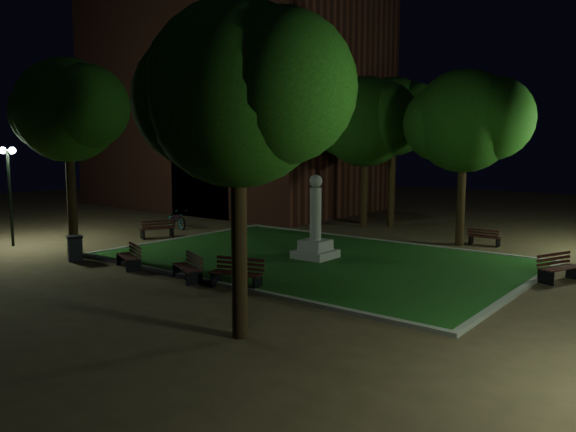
# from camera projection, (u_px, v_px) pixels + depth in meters

# --- Properties ---
(ground) EXTENTS (80.00, 80.00, 0.00)m
(ground) POSITION_uv_depth(u_px,v_px,m) (283.00, 269.00, 20.01)
(ground) COLOR #493824
(lawn) EXTENTS (15.00, 10.00, 0.08)m
(lawn) POSITION_uv_depth(u_px,v_px,m) (315.00, 259.00, 21.56)
(lawn) COLOR #1A4A15
(lawn) RESTS_ON ground
(lawn_kerb) EXTENTS (15.40, 10.40, 0.12)m
(lawn_kerb) POSITION_uv_depth(u_px,v_px,m) (315.00, 258.00, 21.56)
(lawn_kerb) COLOR slate
(lawn_kerb) RESTS_ON ground
(monument) EXTENTS (1.40, 1.40, 3.20)m
(monument) POSITION_uv_depth(u_px,v_px,m) (315.00, 235.00, 21.44)
(monument) COLOR gray
(monument) RESTS_ON lawn
(building_main) EXTENTS (20.00, 12.00, 15.00)m
(building_main) POSITION_uv_depth(u_px,v_px,m) (230.00, 102.00, 39.57)
(building_main) COLOR #492219
(building_main) RESTS_ON ground
(tree_west) EXTENTS (4.93, 4.03, 7.74)m
(tree_west) POSITION_uv_depth(u_px,v_px,m) (68.00, 110.00, 21.61)
(tree_west) COLOR black
(tree_west) RESTS_ON ground
(tree_north_wl) EXTENTS (5.78, 4.72, 7.94)m
(tree_north_wl) POSITION_uv_depth(u_px,v_px,m) (367.00, 122.00, 29.31)
(tree_north_wl) COLOR black
(tree_north_wl) RESTS_ON ground
(tree_north_er) EXTENTS (5.41, 4.42, 7.61)m
(tree_north_er) POSITION_uv_depth(u_px,v_px,m) (466.00, 121.00, 23.93)
(tree_north_er) COLOR black
(tree_north_er) RESTS_ON ground
(tree_se) EXTENTS (5.03, 4.11, 7.54)m
(tree_se) POSITION_uv_depth(u_px,v_px,m) (240.00, 94.00, 12.15)
(tree_se) COLOR black
(tree_se) RESTS_ON ground
(tree_nw) EXTENTS (6.60, 5.39, 8.70)m
(tree_nw) POSITION_uv_depth(u_px,v_px,m) (267.00, 116.00, 31.07)
(tree_nw) COLOR black
(tree_nw) RESTS_ON ground
(tree_far_north) EXTENTS (5.10, 4.17, 7.95)m
(tree_far_north) POSITION_uv_depth(u_px,v_px,m) (394.00, 117.00, 29.62)
(tree_far_north) COLOR black
(tree_far_north) RESTS_ON ground
(lamppost_sw) EXTENTS (1.18, 0.28, 4.29)m
(lamppost_sw) POSITION_uv_depth(u_px,v_px,m) (9.00, 177.00, 24.15)
(lamppost_sw) COLOR black
(lamppost_sw) RESTS_ON ground
(lamppost_nw) EXTENTS (1.18, 0.28, 4.06)m
(lamppost_nw) POSITION_uv_depth(u_px,v_px,m) (238.00, 170.00, 33.41)
(lamppost_nw) COLOR black
(lamppost_nw) RESTS_ON ground
(bench_near_left) EXTENTS (1.64, 1.10, 0.85)m
(bench_near_left) POSITION_uv_depth(u_px,v_px,m) (189.00, 268.00, 18.29)
(bench_near_left) COLOR black
(bench_near_left) RESTS_ON ground
(bench_near_right) EXTENTS (1.76, 1.00, 0.92)m
(bench_near_right) POSITION_uv_depth(u_px,v_px,m) (237.00, 274.00, 17.32)
(bench_near_right) COLOR black
(bench_near_right) RESTS_ON ground
(bench_west_near) EXTENTS (1.61, 1.04, 0.84)m
(bench_west_near) POSITION_uv_depth(u_px,v_px,m) (130.00, 257.00, 20.15)
(bench_west_near) COLOR black
(bench_west_near) RESTS_ON ground
(bench_left_side) EXTENTS (1.12, 1.70, 0.88)m
(bench_left_side) POSITION_uv_depth(u_px,v_px,m) (158.00, 229.00, 26.56)
(bench_left_side) COLOR black
(bench_left_side) RESTS_ON ground
(bench_right_side) EXTENTS (1.15, 1.72, 0.89)m
(bench_right_side) POSITION_uv_depth(u_px,v_px,m) (559.00, 268.00, 18.14)
(bench_right_side) COLOR black
(bench_right_side) RESTS_ON ground
(bench_far_side) EXTENTS (1.37, 0.49, 0.75)m
(bench_far_side) POSITION_uv_depth(u_px,v_px,m) (484.00, 238.00, 24.58)
(bench_far_side) COLOR black
(bench_far_side) RESTS_ON ground
(trash_bin) EXTENTS (0.74, 0.74, 0.96)m
(trash_bin) POSITION_uv_depth(u_px,v_px,m) (75.00, 248.00, 21.36)
(trash_bin) COLOR black
(trash_bin) RESTS_ON ground
(bicycle) EXTENTS (2.03, 1.11, 1.01)m
(bicycle) POSITION_uv_depth(u_px,v_px,m) (177.00, 219.00, 29.67)
(bicycle) COLOR black
(bicycle) RESTS_ON ground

